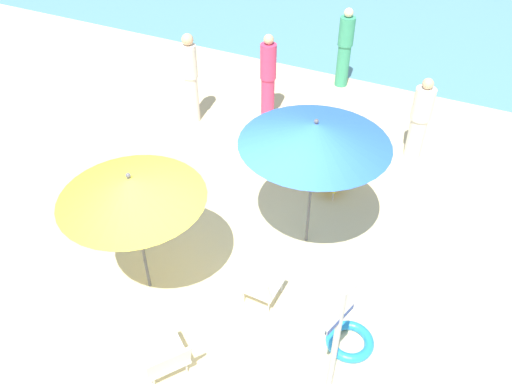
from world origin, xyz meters
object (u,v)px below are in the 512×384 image
beach_chair_b (165,358)px  beach_chair_d (335,172)px  swim_ring (350,341)px  person_b (191,78)px  umbrella_blue (315,134)px  person_c (268,77)px  beach_chair_c (132,205)px  warning_sign (336,341)px  umbrella_yellow (131,188)px  person_a (420,119)px  person_d (345,48)px  beach_chair_a (259,285)px

beach_chair_b → beach_chair_d: beach_chair_b is taller
swim_ring → person_b: bearing=140.8°
umbrella_blue → swim_ring: (1.13, -1.42, -1.79)m
umbrella_blue → person_b: bearing=146.5°
beach_chair_b → person_c: (-1.43, 5.65, 0.54)m
beach_chair_b → person_b: size_ratio=0.44×
beach_chair_c → swim_ring: bearing=28.4°
beach_chair_d → warning_sign: size_ratio=0.33×
umbrella_yellow → swim_ring: (2.68, 0.31, -1.62)m
beach_chair_b → person_b: 5.57m
beach_chair_c → warning_sign: 4.04m
beach_chair_b → beach_chair_c: 2.70m
umbrella_yellow → beach_chair_b: 1.92m
person_a → beach_chair_d: bearing=0.2°
person_a → person_d: person_d is taller
beach_chair_a → person_b: (-3.13, 3.50, 0.56)m
person_c → person_a: bearing=6.5°
person_a → swim_ring: 4.32m
beach_chair_d → umbrella_yellow: bearing=-13.0°
beach_chair_c → person_d: 5.84m
umbrella_yellow → beach_chair_c: (-0.95, 0.94, -1.34)m
person_b → person_c: size_ratio=1.05×
beach_chair_c → person_b: (-0.76, 2.94, 0.58)m
beach_chair_c → swim_ring: 3.69m
person_c → swim_ring: 5.44m
umbrella_blue → beach_chair_c: bearing=-162.4°
warning_sign → person_b: bearing=150.4°
beach_chair_c → beach_chair_d: size_ratio=1.23×
beach_chair_c → person_b: bearing=142.7°
umbrella_yellow → umbrella_blue: bearing=48.3°
umbrella_blue → person_d: 5.09m
beach_chair_a → swim_ring: size_ratio=1.16×
beach_chair_d → person_d: (-1.08, 3.49, 0.56)m
person_a → person_d: 2.87m
umbrella_yellow → beach_chair_a: 1.99m
beach_chair_a → beach_chair_c: beach_chair_a is taller
beach_chair_b → warning_sign: size_ratio=0.41×
person_d → warning_sign: (2.29, -7.17, 0.37)m
person_b → warning_sign: 6.27m
person_c → warning_sign: 6.14m
beach_chair_b → person_d: 7.61m
beach_chair_b → beach_chair_d: size_ratio=1.22×
beach_chair_a → person_d: (-1.03, 6.21, 0.50)m
umbrella_blue → person_b: 4.01m
person_c → swim_ring: size_ratio=2.92×
beach_chair_a → person_c: size_ratio=0.40×
person_a → beach_chair_c: bearing=-9.8°
person_a → person_c: size_ratio=0.90×
umbrella_yellow → person_b: bearing=113.7°
warning_sign → swim_ring: size_ratio=3.33×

